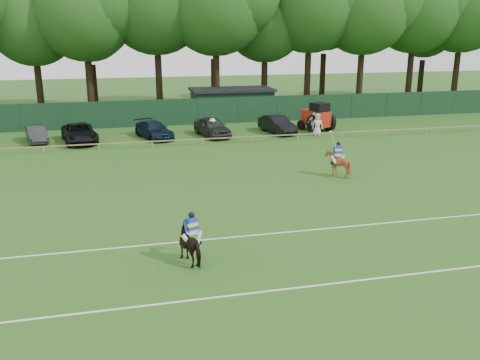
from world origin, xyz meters
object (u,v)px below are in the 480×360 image
object	(u,v)px
spectator_mid	(313,123)
tractor	(317,117)
estate_black	(277,124)
horse_chestnut	(337,163)
spectator_right	(317,125)
polo_ball	(455,217)
sedan_navy	(154,130)
hatch_grey	(212,127)
suv_black	(79,133)
horse_dark	(192,244)
sedan_grey	(37,134)
utility_shed	(232,103)
spectator_left	(213,128)

from	to	relation	value
spectator_mid	tractor	bearing A→B (deg)	44.65
spectator_mid	estate_black	bearing A→B (deg)	162.50
horse_chestnut	spectator_right	bearing A→B (deg)	-98.48
horse_chestnut	polo_ball	bearing A→B (deg)	115.15
sedan_navy	hatch_grey	xyz separation A→B (m)	(4.92, -0.33, 0.11)
polo_ball	tractor	world-z (taller)	tractor
horse_chestnut	suv_black	size ratio (longest dim) A/B	0.30
suv_black	sedan_navy	bearing A→B (deg)	-7.65
horse_chestnut	hatch_grey	distance (m)	14.99
spectator_mid	spectator_right	world-z (taller)	spectator_right
sedan_navy	polo_ball	xyz separation A→B (m)	(12.90, -22.50, -0.66)
spectator_right	horse_dark	bearing A→B (deg)	-116.49
horse_chestnut	tractor	size ratio (longest dim) A/B	0.46
horse_chestnut	sedan_navy	distance (m)	17.63
hatch_grey	estate_black	distance (m)	5.86
sedan_grey	sedan_navy	bearing A→B (deg)	-17.95
hatch_grey	spectator_right	world-z (taller)	spectator_right
hatch_grey	polo_ball	distance (m)	23.58
horse_chestnut	suv_black	distance (m)	21.52
sedan_grey	utility_shed	xyz separation A→B (m)	(18.01, 8.00, 0.88)
utility_shed	sedan_navy	bearing A→B (deg)	-134.99
spectator_right	utility_shed	distance (m)	12.05
spectator_left	utility_shed	xyz separation A→B (m)	(3.73, 9.42, 0.71)
sedan_navy	spectator_mid	size ratio (longest dim) A/B	2.67
horse_dark	tractor	xyz separation A→B (m)	(14.83, 24.36, 0.46)
spectator_right	spectator_left	bearing A→B (deg)	176.44
suv_black	sedan_navy	size ratio (longest dim) A/B	1.12
sedan_grey	suv_black	bearing A→B (deg)	-28.46
estate_black	tractor	bearing A→B (deg)	-9.20
sedan_grey	estate_black	bearing A→B (deg)	-16.58
polo_ball	utility_shed	distance (m)	31.43
spectator_mid	hatch_grey	bearing A→B (deg)	170.95
hatch_grey	spectator_right	xyz separation A→B (m)	(8.83, -1.95, 0.16)
horse_dark	horse_chestnut	world-z (taller)	horse_chestnut
sedan_navy	sedan_grey	bearing A→B (deg)	156.29
horse_chestnut	estate_black	bearing A→B (deg)	-84.46
spectator_left	estate_black	bearing A→B (deg)	30.45
hatch_grey	polo_ball	bearing A→B (deg)	-83.30
horse_chestnut	hatch_grey	bearing A→B (deg)	-61.47
polo_ball	tractor	bearing A→B (deg)	85.68
horse_chestnut	polo_ball	xyz separation A→B (m)	(2.60, -8.18, -0.77)
estate_black	spectator_mid	xyz separation A→B (m)	(3.13, -0.66, 0.14)
horse_chestnut	sedan_navy	bearing A→B (deg)	-46.77
horse_chestnut	polo_ball	distance (m)	8.62
sedan_navy	horse_dark	bearing A→B (deg)	-110.59
spectator_left	hatch_grey	bearing A→B (deg)	108.81
horse_dark	sedan_navy	size ratio (longest dim) A/B	0.37
sedan_navy	spectator_left	xyz separation A→B (m)	(4.87, -0.81, 0.12)
sedan_grey	tractor	size ratio (longest dim) A/B	1.13
utility_shed	tractor	world-z (taller)	utility_shed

